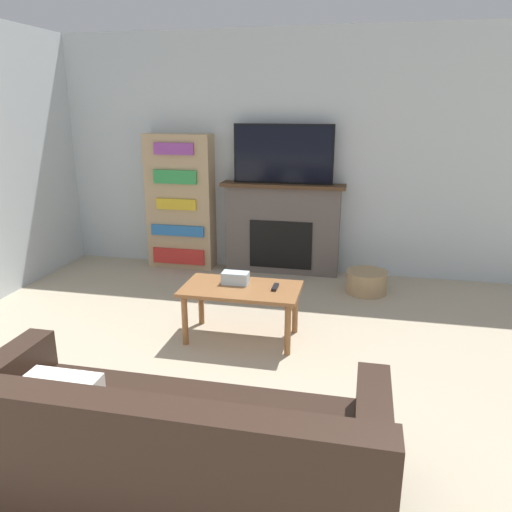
% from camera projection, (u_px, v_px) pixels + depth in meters
% --- Properties ---
extents(wall_back, '(6.50, 0.06, 2.70)m').
position_uv_depth(wall_back, '(294.00, 155.00, 5.65)').
color(wall_back, silver).
rests_on(wall_back, ground_plane).
extents(fireplace, '(1.41, 0.28, 1.05)m').
position_uv_depth(fireplace, '(282.00, 228.00, 5.77)').
color(fireplace, '#605651').
rests_on(fireplace, ground_plane).
extents(tv, '(1.12, 0.03, 0.65)m').
position_uv_depth(tv, '(283.00, 154.00, 5.51)').
color(tv, black).
rests_on(tv, fireplace).
extents(couch, '(2.08, 0.92, 0.80)m').
position_uv_depth(couch, '(163.00, 459.00, 2.38)').
color(couch, black).
rests_on(couch, ground_plane).
extents(coffee_table, '(0.97, 0.54, 0.46)m').
position_uv_depth(coffee_table, '(241.00, 294.00, 4.12)').
color(coffee_table, brown).
rests_on(coffee_table, ground_plane).
extents(tissue_box, '(0.22, 0.12, 0.10)m').
position_uv_depth(tissue_box, '(235.00, 278.00, 4.17)').
color(tissue_box, silver).
rests_on(tissue_box, coffee_table).
extents(remote_control, '(0.04, 0.15, 0.02)m').
position_uv_depth(remote_control, '(275.00, 287.00, 4.07)').
color(remote_control, black).
rests_on(remote_control, coffee_table).
extents(bookshelf, '(0.79, 0.29, 1.58)m').
position_uv_depth(bookshelf, '(180.00, 202.00, 5.92)').
color(bookshelf, tan).
rests_on(bookshelf, ground_plane).
extents(storage_basket, '(0.43, 0.43, 0.23)m').
position_uv_depth(storage_basket, '(367.00, 282.00, 5.23)').
color(storage_basket, tan).
rests_on(storage_basket, ground_plane).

